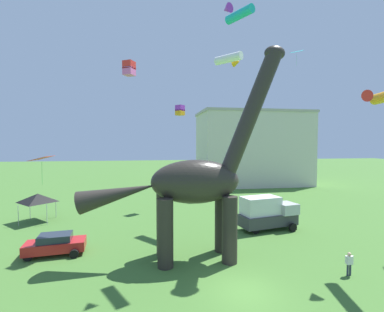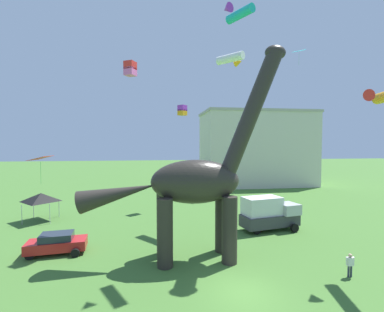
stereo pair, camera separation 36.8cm
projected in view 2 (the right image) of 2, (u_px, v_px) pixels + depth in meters
name	position (u px, v px, depth m)	size (l,w,h in m)	color
ground_plane	(243.00, 292.00, 15.07)	(240.00, 240.00, 0.00)	#42702D
dinosaur_sculpture	(194.00, 182.00, 19.24)	(14.84, 3.14, 15.51)	#2D2823
parked_sedan_left	(57.00, 243.00, 20.34)	(4.39, 2.28, 1.55)	red
parked_box_truck	(269.00, 213.00, 25.93)	(5.91, 3.18, 3.20)	#38383D
person_watching_child	(350.00, 263.00, 16.77)	(0.55, 0.24, 1.48)	#2D3347
festival_canopy_tent	(41.00, 197.00, 28.95)	(3.15, 3.15, 3.00)	#B2B2B7
kite_mid_center	(384.00, 96.00, 17.88)	(2.57, 2.80, 0.79)	orange
kite_far_right	(299.00, 51.00, 26.59)	(1.46, 1.46, 1.56)	#19B2B7
kite_far_left	(40.00, 158.00, 12.48)	(0.87, 1.12, 1.31)	red
kite_drifting	(232.00, 59.00, 28.57)	(3.23, 3.16, 0.91)	white
kite_mid_right	(182.00, 110.00, 35.11)	(1.31, 1.31, 1.32)	purple
kite_apex	(130.00, 69.00, 22.94)	(1.13, 1.13, 1.19)	red
kite_high_left	(206.00, 167.00, 39.45)	(2.05, 2.07, 0.32)	white
kite_mid_left	(237.00, 13.00, 19.86)	(2.49, 2.44, 0.71)	#19B2B7
background_building_block	(256.00, 148.00, 55.09)	(21.79, 12.23, 14.73)	beige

